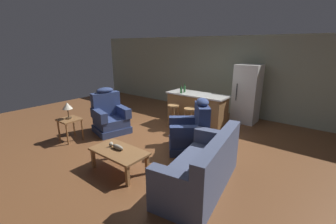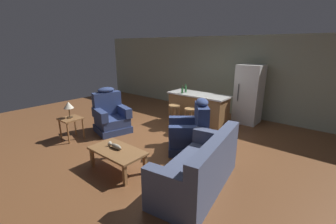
# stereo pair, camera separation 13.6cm
# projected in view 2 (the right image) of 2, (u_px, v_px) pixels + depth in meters

# --- Properties ---
(ground_plane) EXTENTS (12.00, 12.00, 0.00)m
(ground_plane) POSITION_uv_depth(u_px,v_px,m) (169.00, 139.00, 5.75)
(ground_plane) COLOR brown
(back_wall) EXTENTS (12.00, 0.05, 2.60)m
(back_wall) POSITION_uv_depth(u_px,v_px,m) (227.00, 76.00, 7.68)
(back_wall) COLOR #9EA88E
(back_wall) RESTS_ON ground_plane
(coffee_table) EXTENTS (1.10, 0.60, 0.42)m
(coffee_table) POSITION_uv_depth(u_px,v_px,m) (117.00, 152.00, 4.22)
(coffee_table) COLOR olive
(coffee_table) RESTS_ON ground_plane
(fish_figurine) EXTENTS (0.34, 0.10, 0.10)m
(fish_figurine) POSITION_uv_depth(u_px,v_px,m) (115.00, 146.00, 4.26)
(fish_figurine) COLOR #4C3823
(fish_figurine) RESTS_ON coffee_table
(couch) EXTENTS (1.13, 2.01, 0.94)m
(couch) POSITION_uv_depth(u_px,v_px,m) (200.00, 169.00, 3.70)
(couch) COLOR #4C5675
(couch) RESTS_ON ground_plane
(recliner_near_lamp) EXTENTS (1.03, 1.03, 1.20)m
(recliner_near_lamp) POSITION_uv_depth(u_px,v_px,m) (111.00, 116.00, 6.18)
(recliner_near_lamp) COLOR navy
(recliner_near_lamp) RESTS_ON ground_plane
(recliner_near_island) EXTENTS (1.18, 1.18, 1.20)m
(recliner_near_island) POSITION_uv_depth(u_px,v_px,m) (191.00, 132.00, 5.05)
(recliner_near_island) COLOR navy
(recliner_near_island) RESTS_ON ground_plane
(end_table) EXTENTS (0.48, 0.48, 0.56)m
(end_table) POSITION_uv_depth(u_px,v_px,m) (71.00, 122.00, 5.61)
(end_table) COLOR olive
(end_table) RESTS_ON ground_plane
(table_lamp) EXTENTS (0.24, 0.24, 0.41)m
(table_lamp) POSITION_uv_depth(u_px,v_px,m) (69.00, 106.00, 5.52)
(table_lamp) COLOR #4C3823
(table_lamp) RESTS_ON end_table
(kitchen_island) EXTENTS (1.80, 0.70, 0.95)m
(kitchen_island) POSITION_uv_depth(u_px,v_px,m) (198.00, 110.00, 6.61)
(kitchen_island) COLOR olive
(kitchen_island) RESTS_ON ground_plane
(bar_stool_left) EXTENTS (0.32, 0.32, 0.68)m
(bar_stool_left) POSITION_uv_depth(u_px,v_px,m) (174.00, 112.00, 6.39)
(bar_stool_left) COLOR #A87A47
(bar_stool_left) RESTS_ON ground_plane
(bar_stool_right) EXTENTS (0.32, 0.32, 0.68)m
(bar_stool_right) POSITION_uv_depth(u_px,v_px,m) (190.00, 116.00, 6.05)
(bar_stool_right) COLOR #A87A47
(bar_stool_right) RESTS_ON ground_plane
(refrigerator) EXTENTS (0.70, 0.69, 1.76)m
(refrigerator) POSITION_uv_depth(u_px,v_px,m) (249.00, 94.00, 6.75)
(refrigerator) COLOR white
(refrigerator) RESTS_ON ground_plane
(bottle_tall_green) EXTENTS (0.06, 0.06, 0.25)m
(bottle_tall_green) POSITION_uv_depth(u_px,v_px,m) (186.00, 89.00, 6.68)
(bottle_tall_green) COLOR #2D6B38
(bottle_tall_green) RESTS_ON kitchen_island
(bottle_short_amber) EXTENTS (0.06, 0.06, 0.22)m
(bottle_short_amber) POSITION_uv_depth(u_px,v_px,m) (182.00, 90.00, 6.54)
(bottle_short_amber) COLOR #2D6B38
(bottle_short_amber) RESTS_ON kitchen_island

